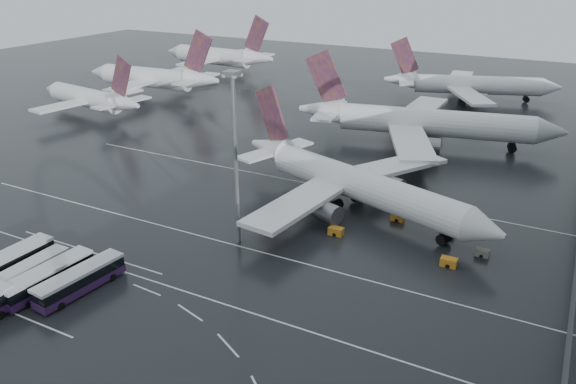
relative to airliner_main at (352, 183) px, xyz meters
The scene contains 21 objects.
ground 34.08m from the airliner_main, 98.33° to the right, with size 420.00×420.00×0.00m, color black.
lane_marking_near 36.05m from the airliner_main, 97.87° to the right, with size 120.00×0.25×0.01m, color silver.
lane_marking_mid 22.45m from the airliner_main, 102.87° to the right, with size 120.00×0.25×0.01m, color silver.
lane_marking_far 9.44m from the airliner_main, 126.57° to the left, with size 120.00×0.25×0.01m, color silver.
bus_bay_line_north 44.41m from the airliner_main, 130.85° to the right, with size 28.00×0.25×0.01m, color silver.
airliner_main is the anchor object (origin of this frame).
airliner_gate_b 40.97m from the airliner_main, 89.07° to the left, with size 60.55×53.62×21.11m.
airliner_gate_c 90.31m from the airliner_main, 89.11° to the left, with size 51.18×46.62×18.68m.
jet_remote_west 90.07m from the airliner_main, 164.48° to the left, with size 41.57×33.59×18.09m.
jet_remote_mid 101.01m from the airliner_main, 149.67° to the left, with size 48.60×39.15×21.18m.
jet_remote_far 130.58m from the airliner_main, 134.39° to the left, with size 49.76×40.08×21.69m.
bus_row_near_a 55.07m from the airliner_main, 127.56° to the right, with size 3.57×13.71×3.36m.
bus_row_near_b 52.62m from the airliner_main, 123.89° to the right, with size 2.95×11.99×2.95m.
bus_row_near_c 50.51m from the airliner_main, 120.72° to the right, with size 3.76×13.25×3.22m.
bus_row_near_d 47.11m from the airliner_main, 117.32° to the right, with size 4.14×13.06×3.16m.
floodlight_mast 25.85m from the airliner_main, 117.47° to the right, with size 2.04×2.04×26.59m.
gse_cart_belly_a 23.88m from the airliner_main, 31.61° to the right, with size 2.33×1.38×1.27m, color orange.
gse_cart_belly_b 18.15m from the airliner_main, ahead, with size 2.22×1.31×1.21m, color slate.
gse_cart_belly_c 11.80m from the airliner_main, 80.43° to the right, with size 2.33×1.38×1.27m, color orange.
gse_cart_belly_d 25.13m from the airliner_main, 16.58° to the right, with size 2.00×1.18×1.09m, color slate.
gse_cart_belly_e 9.91m from the airliner_main, ahead, with size 2.15×1.27×1.17m, color orange.
Camera 1 is at (37.34, -51.67, 41.29)m, focal length 35.00 mm.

